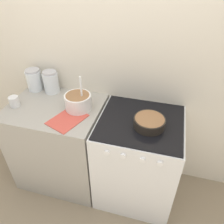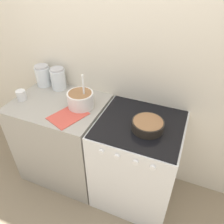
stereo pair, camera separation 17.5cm
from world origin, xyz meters
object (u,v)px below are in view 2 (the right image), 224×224
at_px(stove, 137,161).
at_px(storage_jar_left, 43,77).
at_px(tin_can, 21,95).
at_px(mixing_bowl, 81,99).
at_px(baking_pan, 148,125).
at_px(storage_jar_middle, 58,80).

distance_m(stove, storage_jar_left, 1.22).
relative_size(storage_jar_left, tin_can, 2.28).
relative_size(mixing_bowl, tin_can, 3.40).
bearing_deg(baking_pan, storage_jar_left, 166.51).
distance_m(storage_jar_middle, tin_can, 0.37).
height_order(storage_jar_middle, tin_can, storage_jar_middle).
relative_size(baking_pan, storage_jar_left, 1.17).
relative_size(storage_jar_middle, tin_can, 2.31).
distance_m(baking_pan, tin_can, 1.17).
height_order(stove, tin_can, tin_can).
bearing_deg(baking_pan, stove, 145.53).
bearing_deg(stove, storage_jar_left, 168.05).
bearing_deg(baking_pan, tin_can, -178.35).
height_order(baking_pan, storage_jar_middle, storage_jar_middle).
relative_size(baking_pan, storage_jar_middle, 1.15).
xyz_separation_m(storage_jar_middle, tin_can, (-0.20, -0.31, -0.04)).
distance_m(mixing_bowl, baking_pan, 0.62).
bearing_deg(storage_jar_middle, mixing_bowl, -29.53).
height_order(baking_pan, storage_jar_left, storage_jar_left).
height_order(baking_pan, tin_can, tin_can).
relative_size(storage_jar_left, storage_jar_middle, 0.98).
bearing_deg(tin_can, baking_pan, 1.65).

